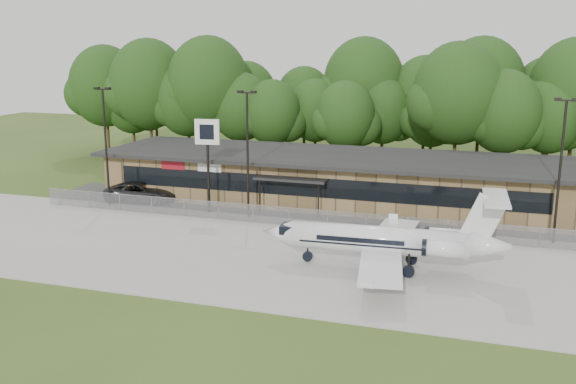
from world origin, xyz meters
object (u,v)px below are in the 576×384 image
(terminal, at_px, (331,177))
(business_jet, at_px, (388,241))
(suv, at_px, (141,192))
(pole_sign, at_px, (207,142))

(terminal, distance_m, business_jet, 18.14)
(terminal, xyz_separation_m, suv, (-16.02, -5.44, -1.29))
(business_jet, relative_size, pole_sign, 1.97)
(pole_sign, bearing_deg, business_jet, -36.29)
(terminal, xyz_separation_m, pole_sign, (-8.61, -7.14, 3.81))
(pole_sign, bearing_deg, suv, 160.19)
(business_jet, bearing_deg, suv, 152.19)
(suv, bearing_deg, terminal, -77.56)
(suv, distance_m, pole_sign, 9.16)
(suv, xyz_separation_m, pole_sign, (7.42, -1.71, 5.10))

